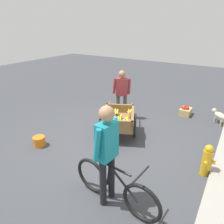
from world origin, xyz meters
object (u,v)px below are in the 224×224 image
dog (219,115)px  plastic_bucket (39,141)px  cyclist_person (107,147)px  fire_hydrant (207,160)px  vendor_person (122,91)px  bicycle (115,187)px  apple_crate (186,111)px  fruit_cart (118,120)px

dog → plastic_bucket: dog is taller
cyclist_person → dog: cyclist_person is taller
fire_hydrant → plastic_bucket: size_ratio=2.33×
vendor_person → plastic_bucket: bearing=-19.4°
fire_hydrant → plastic_bucket: (1.03, -3.63, -0.22)m
bicycle → plastic_bucket: 2.57m
fire_hydrant → bicycle: bearing=-35.4°
apple_crate → fire_hydrant: bearing=21.2°
cyclist_person → fire_hydrant: cyclist_person is taller
vendor_person → cyclist_person: bearing=25.8°
fruit_cart → plastic_bucket: (1.46, -1.38, -0.32)m
fire_hydrant → apple_crate: bearing=-158.8°
dog → fire_hydrant: (2.64, 0.09, 0.06)m
dog → fire_hydrant: size_ratio=0.78×
fruit_cart → apple_crate: 2.64m
cyclist_person → apple_crate: cyclist_person is taller
vendor_person → plastic_bucket: vendor_person is taller
bicycle → plastic_bucket: (-0.56, -2.50, -0.23)m
dog → apple_crate: dog is taller
plastic_bucket → apple_crate: 4.58m
vendor_person → bicycle: vendor_person is taller
dog → cyclist_person: bearing=-15.8°
vendor_person → apple_crate: (-1.31, 1.67, -0.76)m
dog → apple_crate: (-0.14, -0.99, -0.14)m
cyclist_person → fruit_cart: bearing=-154.1°
fruit_cart → bicycle: bicycle is taller
bicycle → apple_crate: (-4.36, 0.05, -0.22)m
bicycle → vendor_person: bearing=-152.0°
dog → vendor_person: bearing=-66.3°
bicycle → dog: 4.35m
vendor_person → cyclist_person: size_ratio=0.88×
fire_hydrant → plastic_bucket: fire_hydrant is taller
cyclist_person → plastic_bucket: 2.58m
fruit_cart → cyclist_person: (2.00, 0.97, 0.60)m
cyclist_person → plastic_bucket: size_ratio=5.98×
vendor_person → fruit_cart: bearing=25.7°
fire_hydrant → apple_crate: fire_hydrant is taller
vendor_person → dog: 2.97m
vendor_person → bicycle: size_ratio=0.91×
vendor_person → plastic_bucket: 2.76m
bicycle → fire_hydrant: bicycle is taller
fire_hydrant → apple_crate: (-2.78, -1.08, -0.20)m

